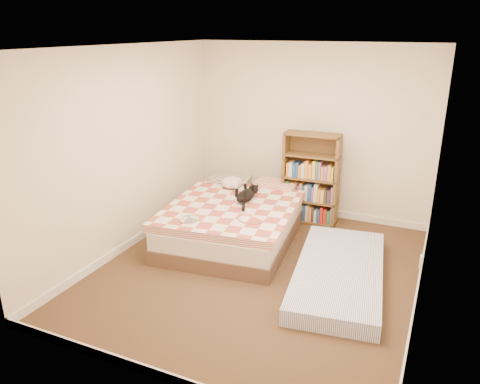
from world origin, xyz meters
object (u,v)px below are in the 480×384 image
at_px(floor_mattress, 339,273).
at_px(white_dog, 232,183).
at_px(bed, 236,219).
at_px(bookshelf, 311,188).
at_px(black_cat, 247,195).

relative_size(floor_mattress, white_dog, 6.27).
relative_size(bed, bookshelf, 1.76).
height_order(bed, bookshelf, bookshelf).
height_order(bookshelf, black_cat, bookshelf).
xyz_separation_m(bed, white_dog, (-0.28, 0.46, 0.33)).
height_order(floor_mattress, black_cat, black_cat).
height_order(bed, white_dog, white_dog).
bearing_deg(bookshelf, bed, -129.66).
relative_size(bookshelf, black_cat, 1.83).
xyz_separation_m(bookshelf, floor_mattress, (0.79, -1.53, -0.41)).
relative_size(bed, floor_mattress, 1.12).
bearing_deg(bed, white_dog, 114.89).
xyz_separation_m(bed, floor_mattress, (1.53, -0.59, -0.17)).
relative_size(bed, black_cat, 3.22).
bearing_deg(bed, bookshelf, 45.79).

